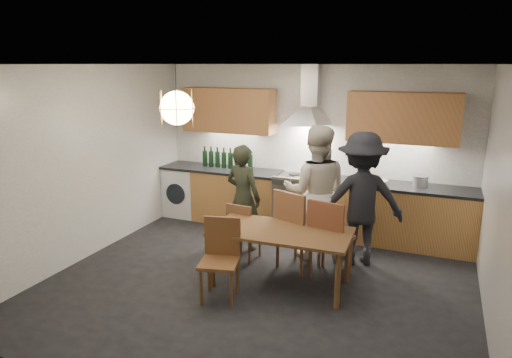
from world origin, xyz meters
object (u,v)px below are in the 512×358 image
at_px(chair_back_left, 242,228).
at_px(chair_front, 221,253).
at_px(person_right, 361,199).
at_px(person_mid, 316,192).
at_px(stock_pot, 420,181).
at_px(wine_bottles, 227,158).
at_px(person_left, 243,197).
at_px(dining_table, 281,237).
at_px(mixing_bowl, 378,182).

xyz_separation_m(chair_back_left, chair_front, (0.17, -0.98, 0.06)).
bearing_deg(chair_back_left, person_right, -154.29).
bearing_deg(person_mid, stock_pot, -157.05).
bearing_deg(person_right, wine_bottles, -42.33).
bearing_deg(chair_front, person_left, 90.15).
height_order(dining_table, wine_bottles, wine_bottles).
height_order(chair_front, person_right, person_right).
bearing_deg(person_mid, wine_bottles, -40.78).
bearing_deg(dining_table, wine_bottles, 128.10).
distance_m(person_left, mixing_bowl, 1.98).
xyz_separation_m(dining_table, chair_front, (-0.53, -0.53, -0.08)).
bearing_deg(chair_front, wine_bottles, 100.67).
distance_m(dining_table, person_mid, 1.05).
distance_m(person_left, person_right, 1.64).
height_order(person_right, stock_pot, person_right).
distance_m(chair_front, person_right, 2.03).
relative_size(dining_table, mixing_bowl, 6.17).
bearing_deg(dining_table, person_left, 133.09).
relative_size(chair_back_left, stock_pot, 3.81).
distance_m(mixing_bowl, wine_bottles, 2.51).
bearing_deg(person_mid, mixing_bowl, -143.92).
distance_m(person_left, wine_bottles, 1.36).
distance_m(dining_table, person_left, 1.24).
distance_m(chair_back_left, mixing_bowl, 2.12).
xyz_separation_m(chair_front, person_mid, (0.68, 1.52, 0.39)).
relative_size(dining_table, chair_back_left, 2.05).
xyz_separation_m(mixing_bowl, stock_pot, (0.57, 0.11, 0.04)).
xyz_separation_m(stock_pot, wine_bottles, (-3.07, 0.03, 0.10)).
xyz_separation_m(person_mid, stock_pot, (1.29, 0.93, 0.06)).
height_order(mixing_bowl, stock_pot, stock_pot).
height_order(chair_back_left, stock_pot, stock_pot).
distance_m(dining_table, chair_back_left, 0.85).
bearing_deg(mixing_bowl, stock_pot, 10.75).
relative_size(chair_front, person_left, 0.61).
relative_size(person_mid, wine_bottles, 1.98).
distance_m(stock_pot, wine_bottles, 3.08).
bearing_deg(wine_bottles, person_right, -21.42).
bearing_deg(person_left, mixing_bowl, -138.49).
distance_m(chair_front, stock_pot, 3.17).
bearing_deg(wine_bottles, chair_back_left, -57.91).
height_order(chair_front, person_mid, person_mid).
distance_m(person_right, mixing_bowl, 0.81).
bearing_deg(chair_front, person_right, 36.52).
xyz_separation_m(person_mid, wine_bottles, (-1.79, 0.95, 0.16)).
xyz_separation_m(chair_back_left, person_mid, (0.85, 0.54, 0.45)).
bearing_deg(wine_bottles, person_mid, -28.06).
relative_size(dining_table, chair_front, 1.81).
height_order(chair_back_left, mixing_bowl, mixing_bowl).
bearing_deg(wine_bottles, person_left, -54.45).
bearing_deg(person_mid, dining_table, 68.92).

